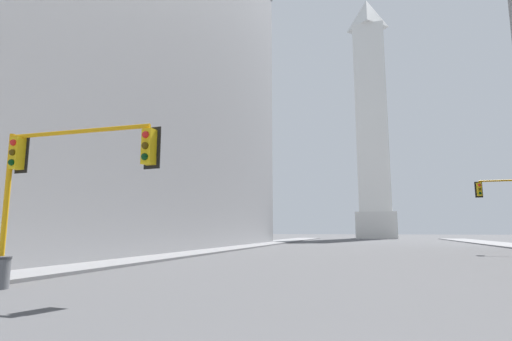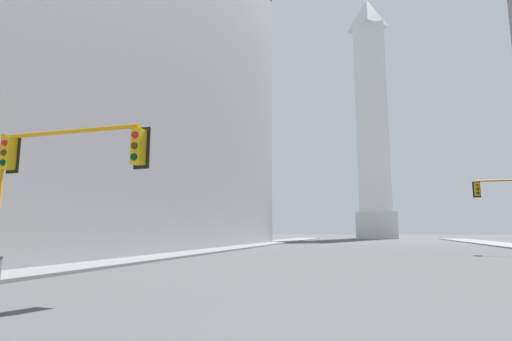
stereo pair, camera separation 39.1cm
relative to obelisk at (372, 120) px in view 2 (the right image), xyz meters
The scene contains 4 objects.
sidewalk_left 68.68m from the obelisk, 104.03° to the right, with size 5.00×113.83×0.15m, color slate.
building_left 70.30m from the obelisk, 111.82° to the right, with size 20.98×56.11×41.26m.
obelisk is the anchor object (origin of this frame).
traffic_light_near_left 91.05m from the obelisk, 96.89° to the right, with size 5.89×0.52×5.14m.
Camera 2 is at (-0.24, -2.70, 1.83)m, focal length 28.00 mm.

